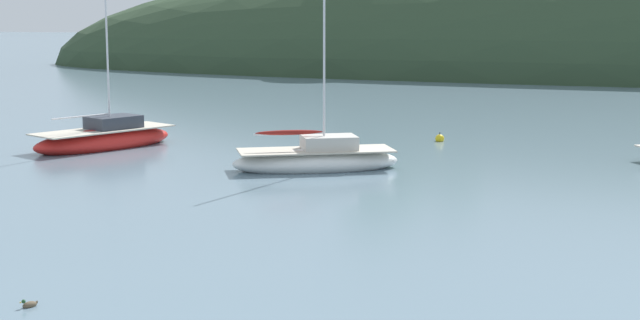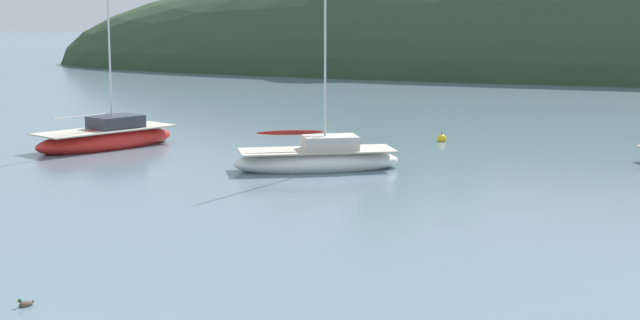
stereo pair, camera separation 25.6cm
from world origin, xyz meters
name	(u,v)px [view 2 (the right image)]	position (x,y,z in m)	size (l,w,h in m)	color
sailboat_red_portside	(107,138)	(-12.71, 28.03, 0.43)	(5.54, 7.60, 9.18)	red
sailboat_cream_ketch	(318,159)	(-1.50, 24.87, 0.41)	(7.12, 5.09, 8.51)	white
mooring_buoy_channel	(442,139)	(2.02, 34.45, 0.12)	(0.44, 0.44, 0.54)	yellow
duck_lone_right	(26,304)	(-2.63, 5.63, 0.05)	(0.32, 0.41, 0.24)	brown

